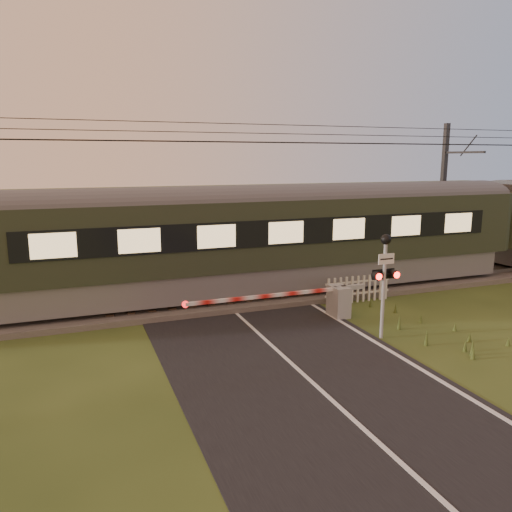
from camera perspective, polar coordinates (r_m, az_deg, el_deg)
name	(u,v)px	position (r m, az deg, el deg)	size (l,w,h in m)	color
ground	(301,373)	(12.10, 5.14, -13.15)	(160.00, 160.00, 0.00)	#2B3C17
road	(306,376)	(11.92, 5.72, -13.51)	(6.00, 140.00, 0.03)	black
track_bed	(221,299)	(17.80, -3.97, -4.87)	(140.00, 3.40, 0.39)	#47423D
overhead_wires	(219,135)	(17.13, -4.23, 13.64)	(120.00, 0.62, 0.62)	black
train	(490,225)	(23.76, 25.20, 3.26)	(39.96, 2.75, 3.72)	slate
boom_gate	(331,300)	(15.97, 8.60, -5.03)	(5.93, 0.76, 1.01)	gray
crossing_signal	(385,267)	(14.08, 14.49, -1.28)	(0.75, 0.33, 2.95)	gray
picket_fence	(358,289)	(17.79, 11.57, -3.71)	(2.55, 0.08, 0.95)	silver
catenary_mast	(444,193)	(24.78, 20.65, 6.79)	(0.20, 2.45, 6.51)	#2D2D30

